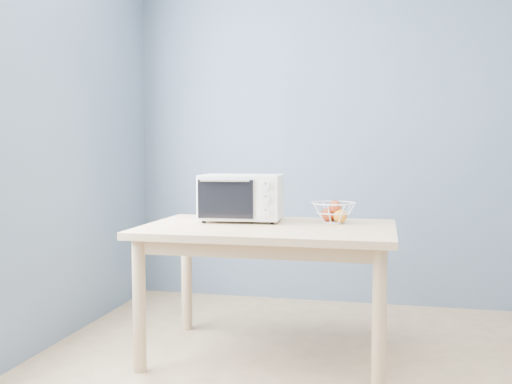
# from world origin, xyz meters

# --- Properties ---
(room) EXTENTS (4.01, 4.51, 2.61)m
(room) POSITION_xyz_m (0.00, 0.00, 1.30)
(room) COLOR tan
(room) RESTS_ON ground
(dining_table) EXTENTS (1.40, 0.90, 0.75)m
(dining_table) POSITION_xyz_m (-0.70, 0.96, 0.65)
(dining_table) COLOR #D7B581
(dining_table) RESTS_ON ground
(toaster_oven) EXTENTS (0.49, 0.38, 0.28)m
(toaster_oven) POSITION_xyz_m (-0.91, 1.13, 0.90)
(toaster_oven) COLOR beige
(toaster_oven) RESTS_ON dining_table
(fruit_basket) EXTENTS (0.30, 0.30, 0.13)m
(fruit_basket) POSITION_xyz_m (-0.35, 1.16, 0.82)
(fruit_basket) COLOR white
(fruit_basket) RESTS_ON dining_table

